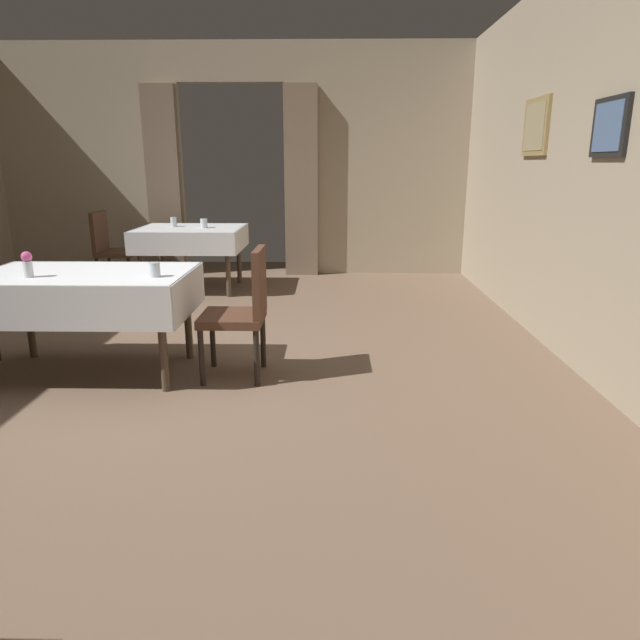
{
  "coord_description": "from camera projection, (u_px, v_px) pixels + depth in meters",
  "views": [
    {
      "loc": [
        1.33,
        -3.7,
        1.5
      ],
      "look_at": [
        1.25,
        0.3,
        0.39
      ],
      "focal_mm": 31.85,
      "sensor_mm": 36.0,
      "label": 1
    }
  ],
  "objects": [
    {
      "name": "glass_far_b",
      "position": [
        204.0,
        223.0,
        6.69
      ],
      "size": [
        0.08,
        0.08,
        0.11
      ],
      "primitive_type": "cylinder",
      "color": "silver",
      "rests_on": "dining_table_far"
    },
    {
      "name": "glass_far_a",
      "position": [
        174.0,
        222.0,
        6.83
      ],
      "size": [
        0.07,
        0.07,
        0.11
      ],
      "primitive_type": "cylinder",
      "color": "silver",
      "rests_on": "dining_table_far"
    },
    {
      "name": "chair_far_left",
      "position": [
        110.0,
        246.0,
        6.88
      ],
      "size": [
        0.44,
        0.44,
        0.93
      ],
      "color": "black",
      "rests_on": "ground"
    },
    {
      "name": "ground",
      "position": [
        142.0,
        383.0,
        3.99
      ],
      "size": [
        10.08,
        10.08,
        0.0
      ],
      "primitive_type": "plane",
      "color": "#7A604C"
    },
    {
      "name": "wall_right",
      "position": [
        632.0,
        162.0,
        3.53
      ],
      "size": [
        0.16,
        8.4,
        3.0
      ],
      "color": "tan",
      "rests_on": "ground"
    },
    {
      "name": "glass_mid_b",
      "position": [
        155.0,
        270.0,
        3.83
      ],
      "size": [
        0.07,
        0.07,
        0.1
      ],
      "primitive_type": "cylinder",
      "color": "silver",
      "rests_on": "dining_table_mid"
    },
    {
      "name": "flower_vase_mid",
      "position": [
        27.0,
        263.0,
        3.81
      ],
      "size": [
        0.07,
        0.07,
        0.18
      ],
      "color": "silver",
      "rests_on": "dining_table_mid"
    },
    {
      "name": "wall_back",
      "position": [
        233.0,
        161.0,
        7.61
      ],
      "size": [
        6.4,
        0.27,
        3.0
      ],
      "color": "tan",
      "rests_on": "ground"
    },
    {
      "name": "dining_table_far",
      "position": [
        191.0,
        235.0,
        6.77
      ],
      "size": [
        1.24,
        1.03,
        0.75
      ],
      "color": "#4C3D2D",
      "rests_on": "ground"
    },
    {
      "name": "chair_mid_right",
      "position": [
        244.0,
        307.0,
        3.99
      ],
      "size": [
        0.45,
        0.44,
        0.93
      ],
      "color": "black",
      "rests_on": "ground"
    },
    {
      "name": "dining_table_mid",
      "position": [
        85.0,
        286.0,
        4.02
      ],
      "size": [
        1.49,
        0.91,
        0.75
      ],
      "color": "#4C3D2D",
      "rests_on": "ground"
    }
  ]
}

